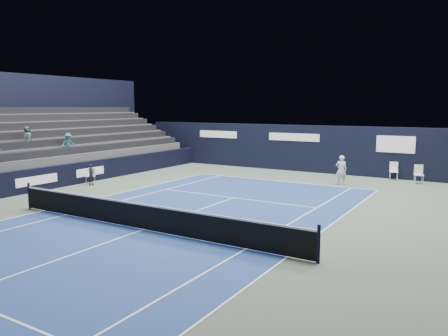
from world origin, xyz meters
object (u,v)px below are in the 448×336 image
object	(u,v)px
folding_chair_back_a	(394,170)
folding_chair_back_b	(419,173)
tennis_player	(341,170)
line_judge_chair	(91,175)
tennis_net	(143,216)

from	to	relation	value
folding_chair_back_a	folding_chair_back_b	world-z (taller)	folding_chair_back_b
folding_chair_back_b	tennis_player	size ratio (longest dim) A/B	0.65
folding_chair_back_a	tennis_player	world-z (taller)	tennis_player
tennis_player	line_judge_chair	bearing A→B (deg)	-149.99
tennis_net	tennis_player	world-z (taller)	tennis_player
folding_chair_back_a	tennis_player	distance (m)	3.93
folding_chair_back_a	tennis_net	bearing A→B (deg)	-122.66
folding_chair_back_b	tennis_net	distance (m)	16.80
folding_chair_back_b	line_judge_chair	world-z (taller)	folding_chair_back_b
folding_chair_back_b	line_judge_chair	xyz separation A→B (m)	(-15.84, -9.67, -0.09)
line_judge_chair	folding_chair_back_a	bearing A→B (deg)	19.57
folding_chair_back_a	tennis_player	bearing A→B (deg)	-137.85
folding_chair_back_a	folding_chair_back_b	bearing A→B (deg)	-36.15
line_judge_chair	folding_chair_back_b	bearing A→B (deg)	15.45
folding_chair_back_a	tennis_player	xyz separation A→B (m)	(-2.22, -3.24, 0.22)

